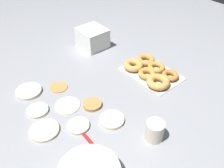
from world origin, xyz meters
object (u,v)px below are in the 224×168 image
at_px(pancake_3, 112,120).
at_px(pancake_7, 92,104).
at_px(pancake_4, 38,110).
at_px(pancake_6, 78,126).
at_px(pancake_5, 44,130).
at_px(donut_tray, 150,71).
at_px(pancake_0, 67,105).
at_px(pancake_1, 59,87).
at_px(spatula, 102,155).
at_px(paper_cup, 155,131).
at_px(container_stack, 93,38).
at_px(pancake_2, 29,91).

relative_size(pancake_3, pancake_7, 1.24).
height_order(pancake_4, pancake_6, same).
bearing_deg(pancake_5, donut_tray, -91.20).
distance_m(pancake_0, pancake_6, 0.13).
height_order(pancake_1, pancake_7, pancake_7).
xyz_separation_m(pancake_0, pancake_3, (-0.19, -0.09, 0.00)).
relative_size(pancake_5, pancake_6, 1.29).
bearing_deg(donut_tray, pancake_6, 96.41).
bearing_deg(pancake_7, spatula, 151.19).
distance_m(pancake_3, donut_tray, 0.37).
bearing_deg(pancake_1, pancake_6, 166.32).
height_order(pancake_1, pancake_4, pancake_4).
height_order(pancake_3, spatula, pancake_3).
height_order(donut_tray, paper_cup, paper_cup).
xyz_separation_m(pancake_7, container_stack, (0.40, -0.30, 0.05)).
bearing_deg(spatula, container_stack, 148.05).
distance_m(pancake_3, spatula, 0.17).
xyz_separation_m(pancake_0, pancake_2, (0.19, 0.09, 0.00)).
bearing_deg(spatula, pancake_6, 178.69).
bearing_deg(pancake_6, pancake_3, -117.08).
height_order(pancake_1, pancake_3, pancake_3).
height_order(pancake_1, paper_cup, paper_cup).
distance_m(pancake_0, container_stack, 0.51).
bearing_deg(pancake_5, pancake_7, -91.56).
relative_size(pancake_0, pancake_7, 1.34).
xyz_separation_m(pancake_0, container_stack, (0.33, -0.39, 0.05)).
xyz_separation_m(pancake_1, pancake_4, (-0.08, 0.15, 0.00)).
bearing_deg(donut_tray, pancake_0, 80.41).
relative_size(donut_tray, container_stack, 1.88).
relative_size(pancake_1, pancake_2, 0.73).
distance_m(pancake_6, container_stack, 0.62).
distance_m(pancake_6, spatula, 0.17).
xyz_separation_m(pancake_0, pancake_1, (0.13, -0.03, -0.00)).
bearing_deg(pancake_6, pancake_7, -62.29).
height_order(pancake_2, donut_tray, donut_tray).
bearing_deg(donut_tray, pancake_2, 63.51).
bearing_deg(pancake_4, donut_tray, -102.91).
bearing_deg(pancake_4, pancake_5, 165.60).
height_order(pancake_4, paper_cup, paper_cup).
relative_size(pancake_5, pancake_7, 1.40).
bearing_deg(pancake_7, pancake_2, 33.66).
distance_m(pancake_5, pancake_7, 0.23).
bearing_deg(pancake_2, pancake_7, -146.34).
relative_size(pancake_0, donut_tray, 0.38).
xyz_separation_m(donut_tray, container_stack, (0.41, 0.06, 0.04)).
bearing_deg(pancake_4, pancake_1, -61.34).
relative_size(pancake_1, donut_tray, 0.29).
bearing_deg(pancake_7, pancake_0, 50.48).
distance_m(pancake_0, pancake_7, 0.11).
relative_size(pancake_1, pancake_5, 0.75).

